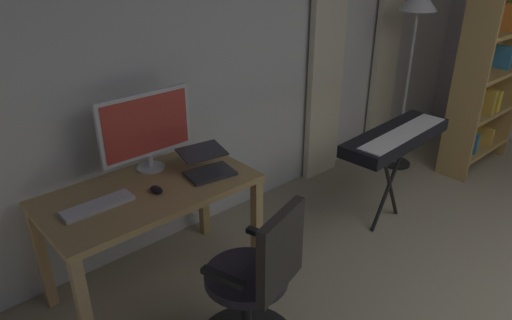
# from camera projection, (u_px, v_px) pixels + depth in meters

# --- Properties ---
(back_room_partition) EXTENTS (5.71, 0.10, 2.79)m
(back_room_partition) POSITION_uv_depth(u_px,v_px,m) (275.00, 33.00, 3.73)
(back_room_partition) COLOR silver
(back_room_partition) RESTS_ON ground
(curtain_left_panel) EXTENTS (0.36, 0.06, 2.31)m
(curtain_left_panel) POSITION_uv_depth(u_px,v_px,m) (388.00, 41.00, 4.65)
(curtain_left_panel) COLOR beige
(curtain_left_panel) RESTS_ON ground
(curtain_right_panel) EXTENTS (0.41, 0.06, 2.31)m
(curtain_right_panel) POSITION_uv_depth(u_px,v_px,m) (327.00, 55.00, 4.09)
(curtain_right_panel) COLOR beige
(curtain_right_panel) RESTS_ON ground
(desk) EXTENTS (1.27, 0.69, 0.74)m
(desk) POSITION_uv_depth(u_px,v_px,m) (151.00, 203.00, 2.82)
(desk) COLOR tan
(desk) RESTS_ON ground
(office_chair) EXTENTS (0.56, 0.56, 0.96)m
(office_chair) POSITION_uv_depth(u_px,v_px,m) (256.00, 290.00, 2.41)
(office_chair) COLOR black
(office_chair) RESTS_ON ground
(computer_monitor) EXTENTS (0.63, 0.18, 0.51)m
(computer_monitor) POSITION_uv_depth(u_px,v_px,m) (146.00, 127.00, 2.89)
(computer_monitor) COLOR white
(computer_monitor) RESTS_ON desk
(computer_keyboard) EXTENTS (0.40, 0.12, 0.02)m
(computer_keyboard) POSITION_uv_depth(u_px,v_px,m) (98.00, 206.00, 2.57)
(computer_keyboard) COLOR silver
(computer_keyboard) RESTS_ON desk
(laptop) EXTENTS (0.33, 0.34, 0.14)m
(laptop) POSITION_uv_depth(u_px,v_px,m) (207.00, 165.00, 2.94)
(laptop) COLOR #333338
(laptop) RESTS_ON desk
(computer_mouse) EXTENTS (0.06, 0.10, 0.04)m
(computer_mouse) POSITION_uv_depth(u_px,v_px,m) (156.00, 190.00, 2.72)
(computer_mouse) COLOR black
(computer_mouse) RESTS_ON desk
(cell_phone_by_monitor) EXTENTS (0.10, 0.16, 0.01)m
(cell_phone_by_monitor) POSITION_uv_depth(u_px,v_px,m) (198.00, 152.00, 3.23)
(cell_phone_by_monitor) COLOR black
(cell_phone_by_monitor) RESTS_ON desk
(bookshelf) EXTENTS (0.91, 0.30, 1.95)m
(bookshelf) POSITION_uv_depth(u_px,v_px,m) (486.00, 70.00, 4.37)
(bookshelf) COLOR tan
(bookshelf) RESTS_ON ground
(piano_keyboard) EXTENTS (1.06, 0.38, 0.81)m
(piano_keyboard) POSITION_uv_depth(u_px,v_px,m) (396.00, 139.00, 3.46)
(piano_keyboard) COLOR black
(piano_keyboard) RESTS_ON ground
(floor_lamp) EXTENTS (0.33, 0.33, 1.71)m
(floor_lamp) POSITION_uv_depth(u_px,v_px,m) (417.00, 19.00, 4.12)
(floor_lamp) COLOR black
(floor_lamp) RESTS_ON ground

